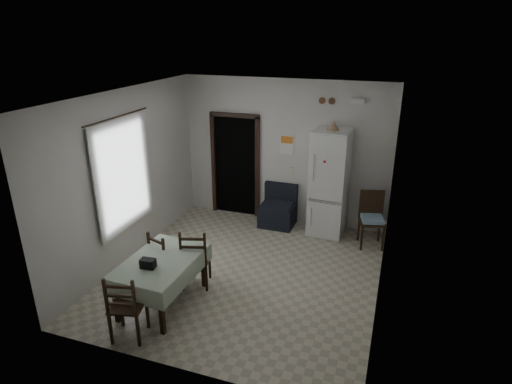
{
  "coord_description": "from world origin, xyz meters",
  "views": [
    {
      "loc": [
        2.14,
        -5.72,
        3.81
      ],
      "look_at": [
        0.0,
        0.5,
        1.25
      ],
      "focal_mm": 30.0,
      "sensor_mm": 36.0,
      "label": 1
    }
  ],
  "objects_px": {
    "corner_chair": "(372,220)",
    "dining_chair_far_left": "(166,258)",
    "fridge": "(329,183)",
    "dining_chair_near_head": "(127,305)",
    "dining_chair_far_right": "(196,257)",
    "navy_seat": "(278,206)",
    "dining_table": "(162,281)"
  },
  "relations": [
    {
      "from": "navy_seat",
      "to": "dining_chair_far_right",
      "type": "height_order",
      "value": "dining_chair_far_right"
    },
    {
      "from": "navy_seat",
      "to": "corner_chair",
      "type": "height_order",
      "value": "corner_chair"
    },
    {
      "from": "corner_chair",
      "to": "navy_seat",
      "type": "bearing_deg",
      "value": 156.39
    },
    {
      "from": "fridge",
      "to": "corner_chair",
      "type": "distance_m",
      "value": 1.05
    },
    {
      "from": "corner_chair",
      "to": "dining_chair_far_left",
      "type": "relative_size",
      "value": 1.13
    },
    {
      "from": "dining_chair_near_head",
      "to": "dining_chair_far_left",
      "type": "bearing_deg",
      "value": -95.78
    },
    {
      "from": "fridge",
      "to": "corner_chair",
      "type": "height_order",
      "value": "fridge"
    },
    {
      "from": "dining_table",
      "to": "dining_chair_far_right",
      "type": "bearing_deg",
      "value": 68.94
    },
    {
      "from": "dining_table",
      "to": "dining_chair_near_head",
      "type": "distance_m",
      "value": 0.79
    },
    {
      "from": "navy_seat",
      "to": "dining_chair_far_right",
      "type": "xyz_separation_m",
      "value": [
        -0.59,
        -2.49,
        0.08
      ]
    },
    {
      "from": "fridge",
      "to": "dining_chair_far_left",
      "type": "height_order",
      "value": "fridge"
    },
    {
      "from": "navy_seat",
      "to": "dining_chair_far_left",
      "type": "relative_size",
      "value": 0.91
    },
    {
      "from": "fridge",
      "to": "dining_chair_far_right",
      "type": "height_order",
      "value": "fridge"
    },
    {
      "from": "corner_chair",
      "to": "dining_chair_far_left",
      "type": "distance_m",
      "value": 3.73
    },
    {
      "from": "navy_seat",
      "to": "dining_chair_far_left",
      "type": "xyz_separation_m",
      "value": [
        -1.05,
        -2.61,
        0.04
      ]
    },
    {
      "from": "fridge",
      "to": "dining_chair_far_right",
      "type": "relative_size",
      "value": 2.07
    },
    {
      "from": "dining_table",
      "to": "dining_chair_far_left",
      "type": "height_order",
      "value": "dining_chair_far_left"
    },
    {
      "from": "navy_seat",
      "to": "dining_chair_near_head",
      "type": "distance_m",
      "value": 3.97
    },
    {
      "from": "navy_seat",
      "to": "corner_chair",
      "type": "xyz_separation_m",
      "value": [
        1.87,
        -0.3,
        0.1
      ]
    },
    {
      "from": "corner_chair",
      "to": "dining_chair_far_left",
      "type": "height_order",
      "value": "corner_chair"
    },
    {
      "from": "navy_seat",
      "to": "dining_chair_far_left",
      "type": "height_order",
      "value": "dining_chair_far_left"
    },
    {
      "from": "navy_seat",
      "to": "dining_chair_near_head",
      "type": "bearing_deg",
      "value": -102.3
    },
    {
      "from": "dining_chair_far_left",
      "to": "dining_chair_near_head",
      "type": "distance_m",
      "value": 1.27
    },
    {
      "from": "corner_chair",
      "to": "dining_chair_near_head",
      "type": "xyz_separation_m",
      "value": [
        -2.75,
        -3.57,
        -0.03
      ]
    },
    {
      "from": "dining_chair_near_head",
      "to": "navy_seat",
      "type": "bearing_deg",
      "value": -116.41
    },
    {
      "from": "dining_chair_far_left",
      "to": "dining_chair_far_right",
      "type": "bearing_deg",
      "value": -147.61
    },
    {
      "from": "dining_chair_far_left",
      "to": "dining_chair_near_head",
      "type": "bearing_deg",
      "value": 116.31
    },
    {
      "from": "dining_chair_near_head",
      "to": "dining_chair_far_right",
      "type": "bearing_deg",
      "value": -115.33
    },
    {
      "from": "corner_chair",
      "to": "dining_chair_near_head",
      "type": "height_order",
      "value": "corner_chair"
    },
    {
      "from": "fridge",
      "to": "navy_seat",
      "type": "height_order",
      "value": "fridge"
    },
    {
      "from": "dining_chair_far_left",
      "to": "dining_chair_far_right",
      "type": "xyz_separation_m",
      "value": [
        0.46,
        0.11,
        0.04
      ]
    },
    {
      "from": "corner_chair",
      "to": "dining_table",
      "type": "distance_m",
      "value": 3.89
    }
  ]
}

